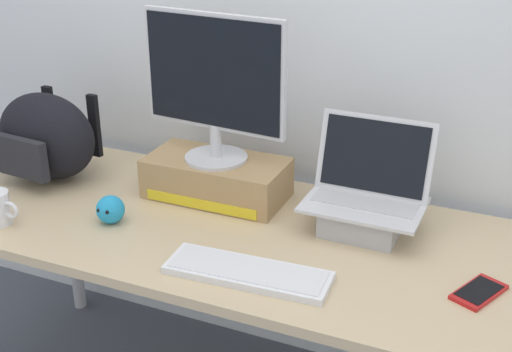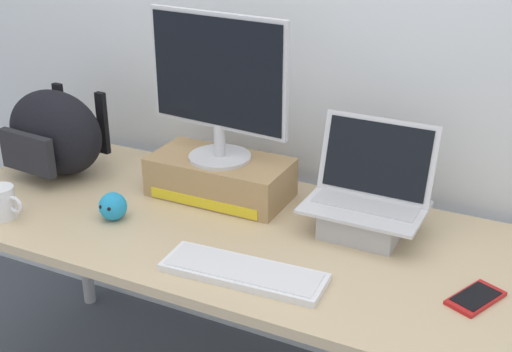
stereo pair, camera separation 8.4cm
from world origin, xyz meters
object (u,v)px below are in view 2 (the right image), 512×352
Objects in this scene: toner_box_yellow at (220,177)px; coffee_mug at (2,203)px; desktop_monitor at (218,84)px; plush_toy at (113,206)px; external_keyboard at (243,272)px; open_laptop at (366,210)px; messenger_backpack at (55,133)px; cell_phone at (476,298)px.

coffee_mug is at bearing -140.32° from toner_box_yellow.
desktop_monitor reaches higher than plush_toy.
desktop_monitor reaches higher than coffee_mug.
external_keyboard is 5.17× the size of plush_toy.
open_laptop is 4.01× the size of plush_toy.
desktop_monitor is 0.49m from plush_toy.
desktop_monitor is 0.59m from open_laptop.
plush_toy is at bearing -22.25° from messenger_backpack.
open_laptop reaches higher than messenger_backpack.
messenger_backpack reaches higher than plush_toy.
cell_phone is at bearing 12.26° from external_keyboard.
desktop_monitor is 0.61m from external_keyboard.
cell_phone is (1.45, -0.15, -0.14)m from messenger_backpack.
open_laptop is 2.70× the size of coffee_mug.
coffee_mug is at bearing 179.18° from external_keyboard.
open_laptop is (0.50, -0.02, -0.31)m from desktop_monitor.
plush_toy is at bearing 24.68° from coffee_mug.
external_keyboard is 0.95m from messenger_backpack.
coffee_mug is 0.74× the size of cell_phone.
coffee_mug is at bearing -72.06° from messenger_backpack.
toner_box_yellow is 5.21× the size of plush_toy.
coffee_mug is (0.08, -0.34, -0.10)m from messenger_backpack.
messenger_backpack is at bearing 102.95° from coffee_mug.
coffee_mug reaches higher than external_keyboard.
messenger_backpack is at bearing 157.72° from external_keyboard.
toner_box_yellow is 3.51× the size of coffee_mug.
messenger_backpack reaches higher than coffee_mug.
cell_phone is (0.57, 0.16, -0.01)m from external_keyboard.
open_laptop is at bearing 173.07° from cell_phone.
toner_box_yellow is 0.36m from plush_toy.
cell_phone is 2.01× the size of plush_toy.
desktop_monitor reaches higher than cell_phone.
external_keyboard reaches higher than cell_phone.
coffee_mug reaches higher than cell_phone.
open_laptop is at bearing 2.42° from desktop_monitor.
open_laptop is 0.88× the size of messenger_backpack.
messenger_backpack is at bearing -175.78° from open_laptop.
cell_phone is (0.86, -0.24, -0.37)m from desktop_monitor.
desktop_monitor is 2.78× the size of cell_phone.
desktop_monitor is at bearing 122.86° from external_keyboard.
coffee_mug is (-0.52, -0.43, -0.33)m from desktop_monitor.
messenger_backpack is 0.36m from coffee_mug.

